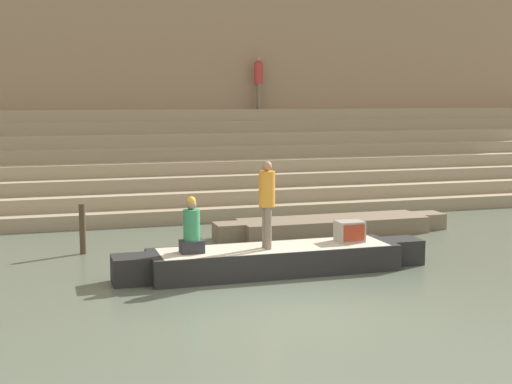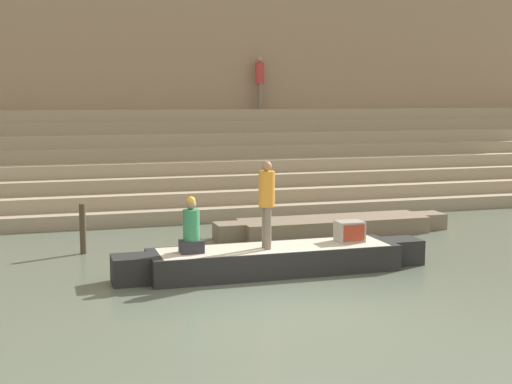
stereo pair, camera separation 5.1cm
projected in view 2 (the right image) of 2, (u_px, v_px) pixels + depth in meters
ground_plane at (287, 310)px, 11.23m from camera, size 120.00×120.00×0.00m
ghat_steps at (167, 173)px, 21.59m from camera, size 36.00×4.85×2.93m
back_wall at (154, 92)px, 23.46m from camera, size 34.20×1.28×7.02m
rowboat_main at (274, 259)px, 13.56m from camera, size 6.11×1.30×0.50m
person_standing at (267, 198)px, 13.26m from camera, size 0.30×0.30×1.65m
person_rowing at (191, 230)px, 12.98m from camera, size 0.43×0.33×1.04m
tv_set at (350, 231)px, 14.03m from camera, size 0.52×0.43×0.40m
moored_boat_shore at (333, 225)px, 17.45m from camera, size 5.94×1.24×0.39m
mooring_post at (83, 229)px, 15.18m from camera, size 0.14×0.14×1.08m
person_on_steps at (260, 78)px, 23.52m from camera, size 0.29×0.29×1.72m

